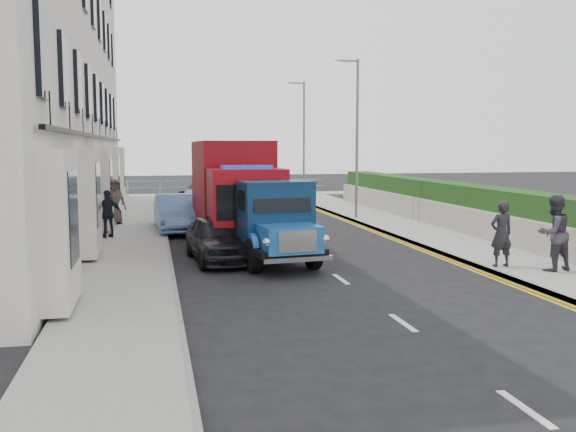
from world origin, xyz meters
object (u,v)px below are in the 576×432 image
at_px(parked_car_front, 219,238).
at_px(pedestrian_east_near, 501,234).
at_px(lamp_far, 302,133).
at_px(bedford_lorry, 274,227).
at_px(lamp_mid, 354,129).
at_px(red_lorry, 234,190).

xyz_separation_m(parked_car_front, pedestrian_east_near, (7.07, -2.97, 0.33)).
height_order(lamp_far, bedford_lorry, lamp_far).
bearing_deg(pedestrian_east_near, lamp_far, -93.36).
bearing_deg(lamp_mid, red_lorry, -135.57).
height_order(lamp_mid, bedford_lorry, lamp_mid).
bearing_deg(lamp_far, parked_car_front, -109.94).
distance_m(bedford_lorry, parked_car_front, 1.76).
distance_m(lamp_mid, lamp_far, 10.00).
relative_size(lamp_mid, lamp_far, 1.00).
bearing_deg(red_lorry, bedford_lorry, -82.40).
height_order(lamp_far, pedestrian_east_near, lamp_far).
xyz_separation_m(lamp_far, bedford_lorry, (-5.44, -19.86, -2.94)).
bearing_deg(lamp_far, lamp_mid, -90.00).
relative_size(red_lorry, parked_car_front, 1.71).
bearing_deg(red_lorry, lamp_mid, 43.41).
xyz_separation_m(lamp_mid, lamp_far, (0.00, 10.00, 0.00)).
relative_size(bedford_lorry, pedestrian_east_near, 2.89).
bearing_deg(lamp_mid, pedestrian_east_near, -88.92).
distance_m(lamp_mid, bedford_lorry, 11.64).
height_order(lamp_mid, red_lorry, lamp_mid).
xyz_separation_m(lamp_mid, bedford_lorry, (-5.44, -9.86, -2.94)).
relative_size(lamp_mid, red_lorry, 1.06).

